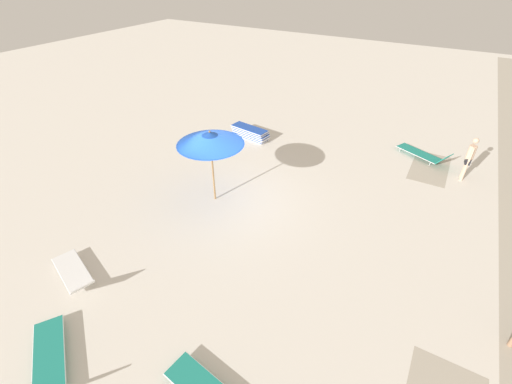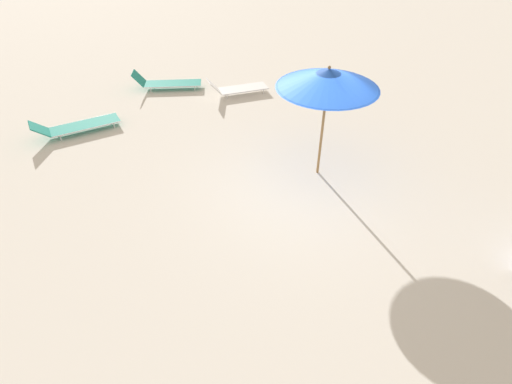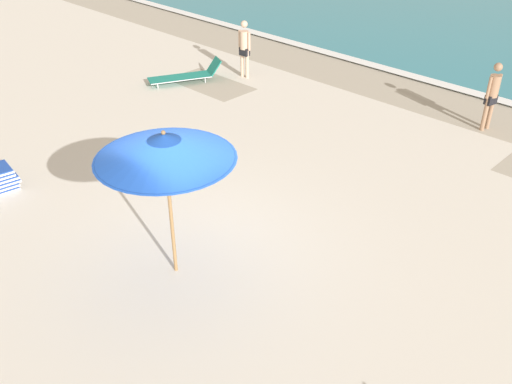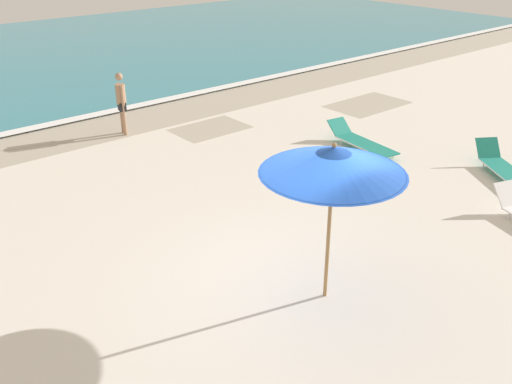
% 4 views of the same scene
% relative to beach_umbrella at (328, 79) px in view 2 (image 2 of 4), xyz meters
% --- Properties ---
extents(ground_plane, '(60.00, 60.00, 0.16)m').
position_rel_beach_umbrella_xyz_m(ground_plane, '(-0.14, 0.64, -2.46)').
color(ground_plane, silver).
extents(beach_umbrella, '(2.21, 2.21, 2.66)m').
position_rel_beach_umbrella_xyz_m(beach_umbrella, '(0.00, 0.00, 0.00)').
color(beach_umbrella, '#9E7547').
rests_on(beach_umbrella, ground_plane).
extents(sun_lounger_under_umbrella, '(1.21, 2.07, 0.60)m').
position_rel_beach_umbrella_xyz_m(sun_lounger_under_umbrella, '(4.91, -1.07, -2.16)').
color(sun_lounger_under_umbrella, white).
rests_on(sun_lounger_under_umbrella, ground_plane).
extents(sun_lounger_near_water_left, '(0.91, 2.36, 0.54)m').
position_rel_beach_umbrella_xyz_m(sun_lounger_near_water_left, '(5.57, 4.00, -2.17)').
color(sun_lounger_near_water_left, '#1E8475').
rests_on(sun_lounger_near_water_left, ground_plane).
extents(sun_lounger_near_water_right, '(1.74, 2.22, 0.61)m').
position_rel_beach_umbrella_xyz_m(sun_lounger_near_water_right, '(6.76, 0.57, -2.17)').
color(sun_lounger_near_water_right, '#1E8475').
rests_on(sun_lounger_near_water_right, ground_plane).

